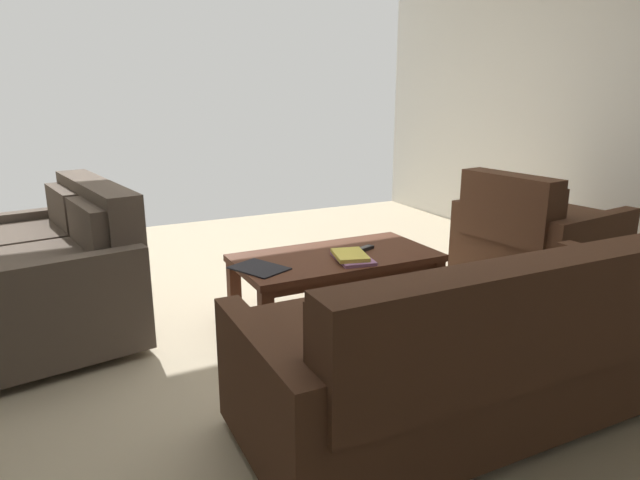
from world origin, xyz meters
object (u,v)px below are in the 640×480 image
(sofa_main, at_px, (485,346))
(coffee_table, at_px, (336,265))
(book_stack, at_px, (352,257))
(tv_remote, at_px, (364,249))
(armchair_side, at_px, (535,239))
(loveseat_near, at_px, (50,271))
(loose_magazine, at_px, (259,268))

(sofa_main, xyz_separation_m, coffee_table, (0.03, -1.25, -0.01))
(book_stack, height_order, tv_remote, book_stack)
(armchair_side, xyz_separation_m, book_stack, (1.46, -0.01, 0.07))
(sofa_main, distance_m, armchair_side, 1.84)
(loveseat_near, bearing_deg, loose_magazine, 149.10)
(armchair_side, distance_m, book_stack, 1.46)
(loveseat_near, height_order, loose_magazine, loveseat_near)
(book_stack, distance_m, tv_remote, 0.21)
(tv_remote, relative_size, loose_magazine, 0.56)
(sofa_main, bearing_deg, tv_remote, -97.63)
(coffee_table, distance_m, tv_remote, 0.21)
(sofa_main, height_order, armchair_side, armchair_side)
(loveseat_near, distance_m, armchair_side, 3.12)
(loveseat_near, height_order, tv_remote, loveseat_near)
(armchair_side, bearing_deg, coffee_table, -5.48)
(sofa_main, xyz_separation_m, loose_magazine, (0.53, -1.20, 0.06))
(tv_remote, distance_m, loose_magazine, 0.70)
(book_stack, bearing_deg, armchair_side, 179.63)
(sofa_main, distance_m, tv_remote, 1.26)
(loveseat_near, relative_size, tv_remote, 8.83)
(loose_magazine, bearing_deg, loveseat_near, -55.36)
(coffee_table, height_order, armchair_side, armchair_side)
(sofa_main, distance_m, loose_magazine, 1.32)
(tv_remote, bearing_deg, sofa_main, 82.37)
(sofa_main, xyz_separation_m, armchair_side, (-1.47, -1.10, 0.01))
(armchair_side, xyz_separation_m, tv_remote, (1.30, -0.14, 0.06))
(loveseat_near, relative_size, armchair_side, 1.49)
(sofa_main, relative_size, loose_magazine, 6.76)
(sofa_main, height_order, loose_magazine, sofa_main)
(coffee_table, relative_size, book_stack, 3.78)
(armchair_side, relative_size, tv_remote, 5.93)
(loveseat_near, xyz_separation_m, armchair_side, (-3.04, 0.72, -0.01))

